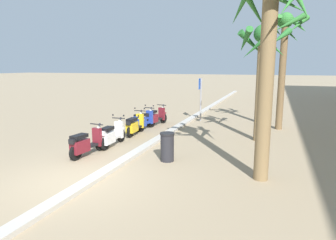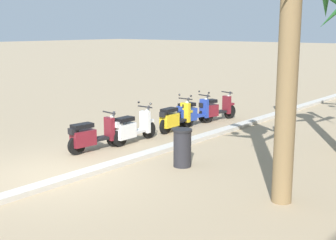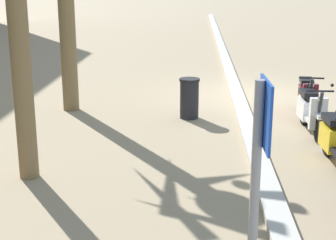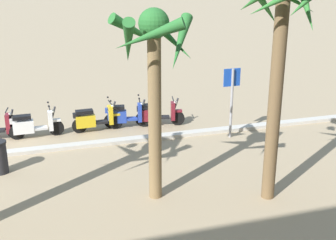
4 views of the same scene
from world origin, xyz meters
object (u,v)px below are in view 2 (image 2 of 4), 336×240
Objects in this scene: scooter_maroon_mid_centre at (215,109)px; scooter_white_gap_after_mid at (132,128)px; crossing_sign at (289,79)px; scooter_maroon_far_back at (92,136)px; scooter_yellow_mid_rear at (175,118)px; scooter_blue_last_in_row at (193,113)px; litter_bin at (182,147)px.

scooter_maroon_mid_centre is 0.99× the size of scooter_white_gap_after_mid.
scooter_maroon_mid_centre is at bearing 179.76° from scooter_white_gap_after_mid.
scooter_white_gap_after_mid is at bearing -16.30° from crossing_sign.
scooter_maroon_mid_centre is at bearing 177.78° from scooter_maroon_far_back.
scooter_yellow_mid_rear is at bearing -23.68° from crossing_sign.
scooter_maroon_far_back is (1.38, -0.21, -0.00)m from scooter_white_gap_after_mid.
scooter_maroon_mid_centre is 4.39m from scooter_white_gap_after_mid.
scooter_white_gap_after_mid reaches higher than scooter_maroon_far_back.
scooter_maroon_far_back is at bearing -14.97° from crossing_sign.
scooter_maroon_mid_centre is 2.29m from scooter_yellow_mid_rear.
scooter_maroon_mid_centre is at bearing 178.71° from scooter_yellow_mid_rear.
scooter_blue_last_in_row is at bearing -7.22° from scooter_maroon_mid_centre.
scooter_maroon_far_back is at bearing -0.95° from scooter_blue_last_in_row.
scooter_blue_last_in_row is 4.60m from scooter_maroon_far_back.
scooter_white_gap_after_mid is at bearing -0.24° from scooter_maroon_mid_centre.
scooter_blue_last_in_row and scooter_yellow_mid_rear have the same top height.
scooter_yellow_mid_rear reaches higher than scooter_maroon_far_back.
scooter_maroon_mid_centre reaches higher than litter_bin.
litter_bin is (4.14, 2.75, 0.03)m from scooter_blue_last_in_row.
scooter_blue_last_in_row is 3.23m from scooter_white_gap_after_mid.
litter_bin is (0.91, 2.62, 0.03)m from scooter_white_gap_after_mid.
scooter_white_gap_after_mid is at bearing 0.90° from scooter_yellow_mid_rear.
scooter_maroon_mid_centre is 1.04× the size of scooter_blue_last_in_row.
scooter_maroon_far_back is 0.76× the size of crossing_sign.
scooter_yellow_mid_rear is at bearing 177.16° from scooter_maroon_far_back.
scooter_yellow_mid_rear is 1.92× the size of litter_bin.
scooter_blue_last_in_row is (1.16, -0.15, 0.00)m from scooter_maroon_mid_centre.
scooter_white_gap_after_mid is at bearing 2.29° from scooter_blue_last_in_row.
scooter_white_gap_after_mid is (3.22, 0.13, 0.00)m from scooter_blue_last_in_row.
crossing_sign is at bearing -174.48° from litter_bin.
scooter_maroon_mid_centre is 0.99× the size of scooter_maroon_far_back.
crossing_sign is 2.53× the size of litter_bin.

